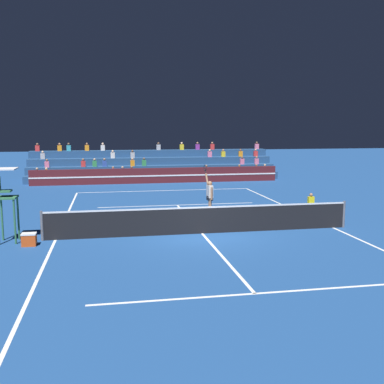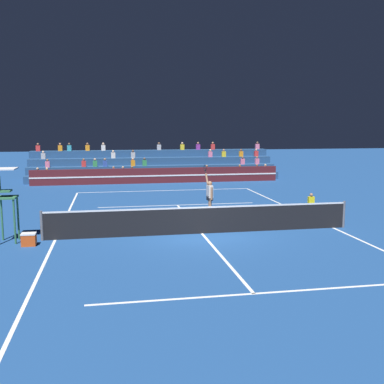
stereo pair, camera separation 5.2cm
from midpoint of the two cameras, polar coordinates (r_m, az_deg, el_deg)
ground_plane at (r=17.51m, az=1.21°, el=-5.30°), size 120.00×120.00×0.00m
court_lines at (r=17.51m, az=1.21°, el=-5.28°), size 11.10×23.90×0.01m
tennis_net at (r=17.39m, az=1.22°, el=-3.55°), size 12.00×0.10×1.10m
sponsor_banner_wall at (r=32.88m, az=-4.41°, el=2.09°), size 18.00×0.26×1.10m
bleacher_stand at (r=35.99m, az=-4.96°, el=3.09°), size 19.14×3.80×2.83m
umpire_chair at (r=17.23m, az=-22.67°, el=-0.36°), size 0.76×0.84×2.67m
ball_kid_courtside at (r=23.07m, az=14.79°, el=-1.40°), size 0.30×0.36×0.84m
tennis_player at (r=20.14m, az=2.18°, el=-0.63°), size 0.32×1.12×2.45m
tennis_ball at (r=22.12m, az=-8.15°, el=-2.40°), size 0.07×0.07×0.07m
equipment_cooler at (r=16.72m, az=-20.07°, el=-5.68°), size 0.50×0.38×0.45m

